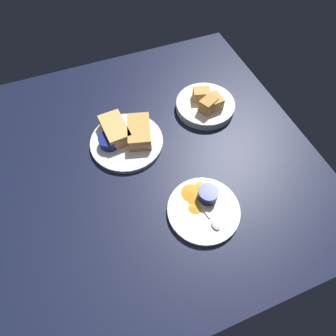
% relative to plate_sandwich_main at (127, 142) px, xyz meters
% --- Properties ---
extents(ground_plane, '(1.10, 1.10, 0.03)m').
position_rel_plate_sandwich_main_xyz_m(ground_plane, '(0.08, 0.05, -0.02)').
color(ground_plane, black).
extents(plate_sandwich_main, '(0.25, 0.25, 0.02)m').
position_rel_plate_sandwich_main_xyz_m(plate_sandwich_main, '(0.00, 0.00, 0.00)').
color(plate_sandwich_main, silver).
rests_on(plate_sandwich_main, ground_plane).
extents(sandwich_half_near, '(0.15, 0.11, 0.05)m').
position_rel_plate_sandwich_main_xyz_m(sandwich_half_near, '(-0.00, 0.05, 0.03)').
color(sandwich_half_near, tan).
rests_on(sandwich_half_near, plate_sandwich_main).
extents(sandwich_half_far, '(0.14, 0.09, 0.05)m').
position_rel_plate_sandwich_main_xyz_m(sandwich_half_far, '(-0.04, -0.03, 0.03)').
color(sandwich_half_far, tan).
rests_on(sandwich_half_far, plate_sandwich_main).
extents(ramekin_dark_sauce, '(0.07, 0.07, 0.03)m').
position_rel_plate_sandwich_main_xyz_m(ramekin_dark_sauce, '(-0.01, -0.06, 0.03)').
color(ramekin_dark_sauce, navy).
rests_on(ramekin_dark_sauce, plate_sandwich_main).
extents(spoon_by_dark_ramekin, '(0.02, 0.10, 0.01)m').
position_rel_plate_sandwich_main_xyz_m(spoon_by_dark_ramekin, '(-0.00, -0.00, 0.01)').
color(spoon_by_dark_ramekin, silver).
rests_on(spoon_by_dark_ramekin, plate_sandwich_main).
extents(plate_chips_companion, '(0.22, 0.22, 0.02)m').
position_rel_plate_sandwich_main_xyz_m(plate_chips_companion, '(0.33, 0.14, 0.00)').
color(plate_chips_companion, silver).
rests_on(plate_chips_companion, ground_plane).
extents(ramekin_light_gravy, '(0.06, 0.06, 0.04)m').
position_rel_plate_sandwich_main_xyz_m(ramekin_light_gravy, '(0.30, 0.17, 0.03)').
color(ramekin_light_gravy, navy).
rests_on(ramekin_light_gravy, plate_chips_companion).
extents(spoon_by_gravy_ramekin, '(0.10, 0.03, 0.01)m').
position_rel_plate_sandwich_main_xyz_m(spoon_by_gravy_ramekin, '(0.38, 0.15, 0.01)').
color(spoon_by_gravy_ramekin, silver).
rests_on(spoon_by_gravy_ramekin, plate_chips_companion).
extents(plantain_chip_scatter, '(0.12, 0.11, 0.01)m').
position_rel_plate_sandwich_main_xyz_m(plantain_chip_scatter, '(0.29, 0.14, 0.01)').
color(plantain_chip_scatter, gold).
rests_on(plantain_chip_scatter, plate_chips_companion).
extents(bread_basket_rear, '(0.22, 0.22, 0.08)m').
position_rel_plate_sandwich_main_xyz_m(bread_basket_rear, '(-0.05, 0.32, 0.01)').
color(bread_basket_rear, silver).
rests_on(bread_basket_rear, ground_plane).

